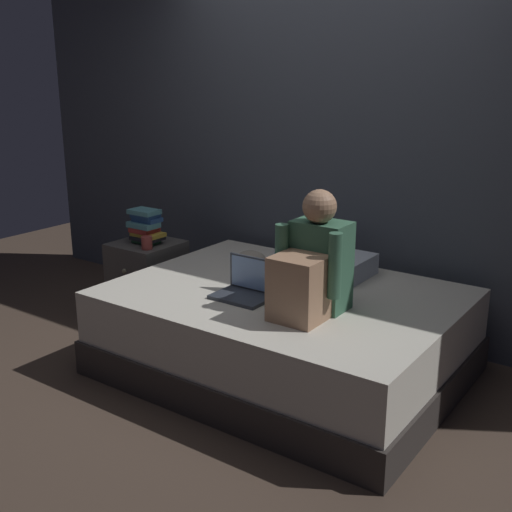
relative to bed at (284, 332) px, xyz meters
name	(u,v)px	position (x,y,z in m)	size (l,w,h in m)	color
ground_plane	(227,380)	(-0.20, -0.30, -0.25)	(8.00, 8.00, 0.00)	#47382D
wall_back	(333,133)	(-0.20, 0.90, 1.10)	(5.60, 0.10, 2.70)	#424751
bed	(284,332)	(0.00, 0.00, 0.00)	(2.00, 1.50, 0.52)	#332D2B
nightstand	(148,280)	(-1.30, 0.17, 0.03)	(0.44, 0.46, 0.57)	#474442
person_sitting	(312,267)	(0.30, -0.20, 0.51)	(0.39, 0.44, 0.66)	#38664C
laptop	(246,287)	(-0.13, -0.21, 0.32)	(0.32, 0.23, 0.22)	#333842
pillow	(326,263)	(0.02, 0.45, 0.33)	(0.56, 0.36, 0.13)	silver
book_stack	(146,226)	(-1.29, 0.17, 0.43)	(0.24, 0.16, 0.25)	#387042
mug	(147,243)	(-1.17, 0.06, 0.36)	(0.08, 0.08, 0.09)	#933833
clothes_pile	(252,259)	(-0.43, 0.27, 0.31)	(0.21, 0.22, 0.12)	gray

